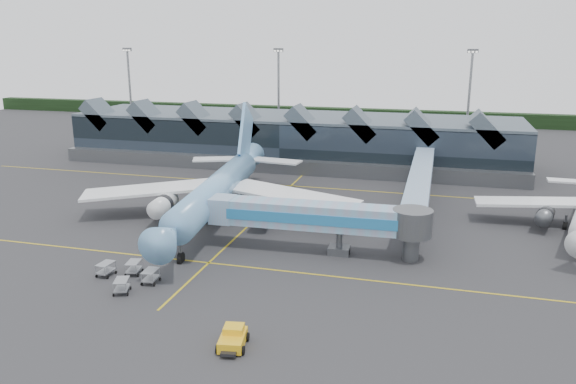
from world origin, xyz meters
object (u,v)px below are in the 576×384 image
(main_airliner, at_px, (220,187))
(jet_bridge, at_px, (331,219))
(fuel_truck, at_px, (218,204))
(pushback_tug, at_px, (233,338))

(main_airliner, bearing_deg, jet_bridge, -35.39)
(jet_bridge, bearing_deg, main_airliner, 149.49)
(fuel_truck, distance_m, pushback_tug, 36.02)
(main_airliner, xyz_separation_m, fuel_truck, (-0.62, 0.55, -2.64))
(fuel_truck, height_order, pushback_tug, fuel_truck)
(jet_bridge, xyz_separation_m, fuel_truck, (-18.32, 10.23, -2.56))
(jet_bridge, height_order, fuel_truck, jet_bridge)
(main_airliner, bearing_deg, fuel_truck, 131.55)
(pushback_tug, bearing_deg, main_airliner, 104.00)
(pushback_tug, bearing_deg, fuel_truck, 104.55)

